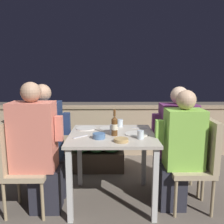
# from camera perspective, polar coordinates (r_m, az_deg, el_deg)

# --- Properties ---
(ground_plane) EXTENTS (16.00, 16.00, 0.00)m
(ground_plane) POSITION_cam_1_polar(r_m,az_deg,el_deg) (2.75, 0.01, -20.48)
(ground_plane) COLOR #665B51
(parapet_wall) EXTENTS (9.00, 0.18, 0.82)m
(parapet_wall) POSITION_cam_1_polar(r_m,az_deg,el_deg) (3.93, -0.18, -4.36)
(parapet_wall) COLOR tan
(parapet_wall) RESTS_ON ground_plane
(dining_table) EXTENTS (0.88, 0.83, 0.75)m
(dining_table) POSITION_cam_1_polar(r_m,az_deg,el_deg) (2.49, 0.01, -7.70)
(dining_table) COLOR #BCB2A3
(dining_table) RESTS_ON ground_plane
(planter_hedge) EXTENTS (0.76, 0.47, 0.59)m
(planter_hedge) POSITION_cam_1_polar(r_m,az_deg,el_deg) (3.38, -3.68, -8.37)
(planter_hedge) COLOR brown
(planter_hedge) RESTS_ON ground_plane
(chair_left_near) EXTENTS (0.42, 0.41, 0.93)m
(chair_left_near) POSITION_cam_1_polar(r_m,az_deg,el_deg) (2.54, -21.81, -10.41)
(chair_left_near) COLOR tan
(chair_left_near) RESTS_ON ground_plane
(person_coral_top) EXTENTS (0.49, 0.26, 1.29)m
(person_coral_top) POSITION_cam_1_polar(r_m,az_deg,el_deg) (2.44, -17.57, -8.37)
(person_coral_top) COLOR #282833
(person_coral_top) RESTS_ON ground_plane
(chair_left_far) EXTENTS (0.42, 0.41, 0.93)m
(chair_left_far) POSITION_cam_1_polar(r_m,az_deg,el_deg) (2.80, -19.19, -8.32)
(chair_left_far) COLOR tan
(chair_left_far) RESTS_ON ground_plane
(person_navy_jumper) EXTENTS (0.47, 0.26, 1.25)m
(person_navy_jumper) POSITION_cam_1_polar(r_m,az_deg,el_deg) (2.72, -15.26, -6.69)
(person_navy_jumper) COLOR #282833
(person_navy_jumper) RESTS_ON ground_plane
(chair_right_near) EXTENTS (0.42, 0.41, 0.93)m
(chair_right_near) POSITION_cam_1_polar(r_m,az_deg,el_deg) (2.57, 20.38, -10.06)
(chair_right_near) COLOR tan
(chair_right_near) RESTS_ON ground_plane
(person_green_blouse) EXTENTS (0.47, 0.26, 1.21)m
(person_green_blouse) POSITION_cam_1_polar(r_m,az_deg,el_deg) (2.48, 16.07, -8.84)
(person_green_blouse) COLOR #282833
(person_green_blouse) RESTS_ON ground_plane
(chair_right_far) EXTENTS (0.42, 0.41, 0.93)m
(chair_right_far) POSITION_cam_1_polar(r_m,az_deg,el_deg) (2.83, 18.65, -8.09)
(chair_right_far) COLOR tan
(chair_right_far) RESTS_ON ground_plane
(person_purple_stripe) EXTENTS (0.48, 0.26, 1.22)m
(person_purple_stripe) POSITION_cam_1_polar(r_m,az_deg,el_deg) (2.75, 14.75, -6.83)
(person_purple_stripe) COLOR #282833
(person_purple_stripe) RESTS_ON ground_plane
(beer_bottle) EXTENTS (0.06, 0.06, 0.27)m
(beer_bottle) POSITION_cam_1_polar(r_m,az_deg,el_deg) (2.38, 0.61, -3.31)
(beer_bottle) COLOR brown
(beer_bottle) RESTS_ON dining_table
(plate_0) EXTENTS (0.21, 0.21, 0.01)m
(plate_0) POSITION_cam_1_polar(r_m,az_deg,el_deg) (2.66, -0.76, -4.00)
(plate_0) COLOR silver
(plate_0) RESTS_ON dining_table
(plate_1) EXTENTS (0.23, 0.23, 0.01)m
(plate_1) POSITION_cam_1_polar(r_m,az_deg,el_deg) (2.69, -6.26, -3.90)
(plate_1) COLOR silver
(plate_1) RESTS_ON dining_table
(plate_2) EXTENTS (0.24, 0.24, 0.01)m
(plate_2) POSITION_cam_1_polar(r_m,az_deg,el_deg) (2.45, 5.89, -5.26)
(plate_2) COLOR silver
(plate_2) RESTS_ON dining_table
(bowl_0) EXTENTS (0.12, 0.12, 0.05)m
(bowl_0) POSITION_cam_1_polar(r_m,az_deg,el_deg) (2.30, -3.15, -5.67)
(bowl_0) COLOR #4C709E
(bowl_0) RESTS_ON dining_table
(bowl_1) EXTENTS (0.14, 0.14, 0.03)m
(bowl_1) POSITION_cam_1_polar(r_m,az_deg,el_deg) (2.20, 2.20, -6.69)
(bowl_1) COLOR tan
(bowl_1) RESTS_ON dining_table
(glass_cup_0) EXTENTS (0.08, 0.08, 0.09)m
(glass_cup_0) POSITION_cam_1_polar(r_m,az_deg,el_deg) (2.49, 0.34, -4.09)
(glass_cup_0) COLOR silver
(glass_cup_0) RESTS_ON dining_table
(glass_cup_1) EXTENTS (0.06, 0.06, 0.08)m
(glass_cup_1) POSITION_cam_1_polar(r_m,az_deg,el_deg) (2.29, 6.88, -5.44)
(glass_cup_1) COLOR silver
(glass_cup_1) RESTS_ON dining_table
(glass_cup_2) EXTENTS (0.07, 0.07, 0.09)m
(glass_cup_2) POSITION_cam_1_polar(r_m,az_deg,el_deg) (2.75, 1.92, -2.67)
(glass_cup_2) COLOR silver
(glass_cup_2) RESTS_ON dining_table
(fork_0) EXTENTS (0.14, 0.13, 0.01)m
(fork_0) POSITION_cam_1_polar(r_m,az_deg,el_deg) (2.37, -7.62, -5.88)
(fork_0) COLOR silver
(fork_0) RESTS_ON dining_table
(fork_1) EXTENTS (0.17, 0.06, 0.01)m
(fork_1) POSITION_cam_1_polar(r_m,az_deg,el_deg) (2.71, 6.60, -3.83)
(fork_1) COLOR silver
(fork_1) RESTS_ON dining_table
(potted_plant) EXTENTS (0.35, 0.35, 0.75)m
(potted_plant) POSITION_cam_1_polar(r_m,az_deg,el_deg) (3.36, -20.04, -6.72)
(potted_plant) COLOR #B2A899
(potted_plant) RESTS_ON ground_plane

